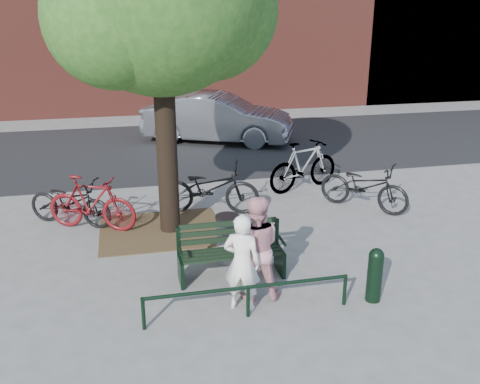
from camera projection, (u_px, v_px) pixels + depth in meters
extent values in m
plane|color=gray|center=(231.00, 277.00, 8.93)|extent=(90.00, 90.00, 0.00)
cube|color=brown|center=(161.00, 230.00, 10.75)|extent=(2.40, 2.00, 0.02)
cube|color=black|center=(176.00, 148.00, 16.74)|extent=(40.00, 7.00, 0.01)
cube|color=black|center=(181.00, 270.00, 8.69)|extent=(0.06, 0.52, 0.45)
cube|color=black|center=(178.00, 240.00, 8.75)|extent=(0.06, 0.06, 0.44)
cylinder|color=black|center=(181.00, 251.00, 8.46)|extent=(0.04, 0.36, 0.04)
cube|color=black|center=(280.00, 260.00, 9.03)|extent=(0.06, 0.52, 0.45)
cube|color=black|center=(277.00, 231.00, 9.09)|extent=(0.06, 0.06, 0.44)
cylinder|color=black|center=(282.00, 241.00, 8.80)|extent=(0.04, 0.36, 0.04)
cube|color=black|center=(231.00, 253.00, 8.78)|extent=(1.64, 0.46, 0.04)
cube|color=black|center=(228.00, 231.00, 8.90)|extent=(1.64, 0.03, 0.47)
cylinder|color=black|center=(143.00, 314.00, 7.44)|extent=(0.06, 0.06, 0.50)
cylinder|color=black|center=(248.00, 301.00, 7.75)|extent=(0.06, 0.06, 0.50)
cylinder|color=black|center=(345.00, 290.00, 8.05)|extent=(0.06, 0.06, 0.50)
cylinder|color=black|center=(248.00, 287.00, 7.67)|extent=(3.00, 0.06, 0.06)
cylinder|color=black|center=(166.00, 138.00, 10.15)|extent=(0.40, 0.40, 3.80)
sphere|color=#214E18|center=(208.00, 10.00, 9.84)|extent=(2.60, 2.60, 2.60)
sphere|color=#214E18|center=(114.00, 17.00, 8.88)|extent=(2.40, 2.40, 2.40)
imported|color=white|center=(242.00, 263.00, 7.79)|extent=(0.65, 0.56, 1.51)
imported|color=pink|center=(255.00, 248.00, 8.08)|extent=(0.90, 0.75, 1.66)
cylinder|color=black|center=(374.00, 278.00, 8.13)|extent=(0.23, 0.23, 0.76)
sphere|color=black|center=(377.00, 256.00, 8.00)|extent=(0.23, 0.23, 0.23)
cylinder|color=gray|center=(228.00, 240.00, 9.36)|extent=(0.38, 0.38, 0.81)
cylinder|color=black|center=(228.00, 217.00, 9.22)|extent=(0.42, 0.42, 0.06)
imported|color=black|center=(70.00, 202.00, 10.89)|extent=(1.95, 1.50, 0.99)
imported|color=#580C0F|center=(92.00, 203.00, 10.64)|extent=(1.92, 1.26, 1.13)
imported|color=black|center=(209.00, 188.00, 11.48)|extent=(2.28, 1.31, 1.14)
imported|color=gray|center=(304.00, 166.00, 12.92)|extent=(2.09, 1.23, 1.21)
imported|color=black|center=(364.00, 186.00, 11.71)|extent=(1.91, 1.95, 1.06)
imported|color=slate|center=(218.00, 118.00, 17.31)|extent=(5.04, 3.49, 1.58)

